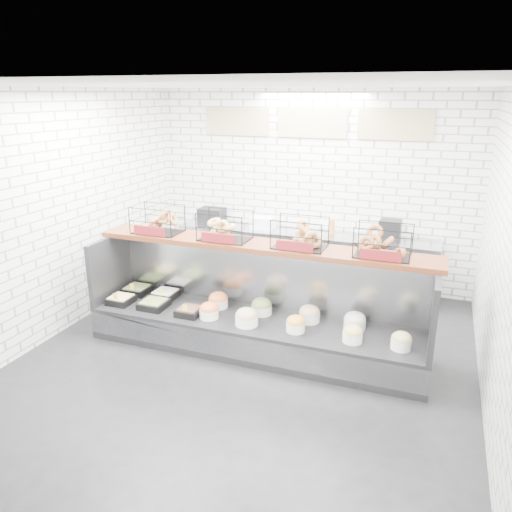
% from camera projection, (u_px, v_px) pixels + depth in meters
% --- Properties ---
extents(ground, '(5.50, 5.50, 0.00)m').
position_uv_depth(ground, '(246.00, 360.00, 5.74)').
color(ground, black).
rests_on(ground, ground).
extents(room_shell, '(5.02, 5.51, 3.01)m').
position_uv_depth(room_shell, '(264.00, 174.00, 5.63)').
color(room_shell, white).
rests_on(room_shell, ground).
extents(display_case, '(4.00, 0.90, 1.20)m').
position_uv_depth(display_case, '(255.00, 322.00, 5.94)').
color(display_case, black).
rests_on(display_case, ground).
extents(bagel_shelf, '(4.10, 0.50, 0.40)m').
position_uv_depth(bagel_shelf, '(262.00, 234.00, 5.77)').
color(bagel_shelf, '#451D0E').
rests_on(bagel_shelf, display_case).
extents(prep_counter, '(4.00, 0.60, 1.20)m').
position_uv_depth(prep_counter, '(302.00, 259.00, 7.76)').
color(prep_counter, '#93969B').
rests_on(prep_counter, ground).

